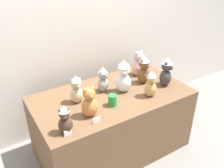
{
  "coord_description": "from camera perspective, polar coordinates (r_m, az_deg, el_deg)",
  "views": [
    {
      "loc": [
        -1.1,
        -1.51,
        1.99
      ],
      "look_at": [
        0.0,
        0.25,
        0.83
      ],
      "focal_mm": 38.76,
      "sensor_mm": 36.0,
      "label": 1
    }
  ],
  "objects": [
    {
      "name": "teddy_bear_ginger",
      "position": [
        2.08,
        -5.31,
        -4.42
      ],
      "size": [
        0.15,
        0.14,
        0.29
      ],
      "rotation": [
        0.0,
        0.0,
        -0.06
      ],
      "color": "#D17F3D",
      "rests_on": "display_table"
    },
    {
      "name": "name_card_front_left",
      "position": [
        1.96,
        -10.32,
        -11.16
      ],
      "size": [
        0.07,
        0.02,
        0.05
      ],
      "primitive_type": "cube",
      "rotation": [
        0.0,
        0.0,
        0.13
      ],
      "color": "white",
      "rests_on": "display_table"
    },
    {
      "name": "teddy_bear_ash",
      "position": [
        2.43,
        -2.15,
        1.02
      ],
      "size": [
        0.16,
        0.15,
        0.27
      ],
      "rotation": [
        0.0,
        0.0,
        0.48
      ],
      "color": "gray",
      "rests_on": "display_table"
    },
    {
      "name": "teddy_bear_cocoa",
      "position": [
        1.92,
        -11.04,
        -8.23
      ],
      "size": [
        0.14,
        0.13,
        0.26
      ],
      "rotation": [
        0.0,
        0.0,
        -0.31
      ],
      "color": "#4C3323",
      "rests_on": "display_table"
    },
    {
      "name": "ground_plane",
      "position": [
        2.73,
        2.91,
        -17.76
      ],
      "size": [
        10.0,
        10.0,
        0.0
      ],
      "primitive_type": "plane",
      "color": "gray"
    },
    {
      "name": "display_table",
      "position": [
        2.64,
        0.0,
        -9.09
      ],
      "size": [
        1.58,
        0.85,
        0.71
      ],
      "primitive_type": "cube",
      "color": "brown",
      "rests_on": "ground_plane"
    },
    {
      "name": "wall_back",
      "position": [
        2.76,
        -7.66,
        14.39
      ],
      "size": [
        7.0,
        0.08,
        2.6
      ],
      "primitive_type": "cube",
      "color": "silver",
      "rests_on": "ground_plane"
    },
    {
      "name": "teddy_bear_sand",
      "position": [
        2.27,
        -8.38,
        -1.25
      ],
      "size": [
        0.13,
        0.12,
        0.29
      ],
      "rotation": [
        0.0,
        0.0,
        -0.01
      ],
      "color": "#CCB78E",
      "rests_on": "display_table"
    },
    {
      "name": "teddy_bear_chestnut",
      "position": [
        2.6,
        7.52,
        3.37
      ],
      "size": [
        0.16,
        0.14,
        0.32
      ],
      "rotation": [
        0.0,
        0.0,
        0.15
      ],
      "color": "brown",
      "rests_on": "display_table"
    },
    {
      "name": "teddy_bear_charcoal",
      "position": [
        2.6,
        12.64,
        2.79
      ],
      "size": [
        0.19,
        0.18,
        0.32
      ],
      "rotation": [
        0.0,
        0.0,
        0.55
      ],
      "color": "#383533",
      "rests_on": "display_table"
    },
    {
      "name": "teddy_bear_snow",
      "position": [
        2.41,
        2.75,
        1.77
      ],
      "size": [
        0.2,
        0.2,
        0.35
      ],
      "rotation": [
        0.0,
        0.0,
        -0.56
      ],
      "color": "white",
      "rests_on": "display_table"
    },
    {
      "name": "teddy_bear_honey",
      "position": [
        2.38,
        9.16,
        -0.02
      ],
      "size": [
        0.15,
        0.13,
        0.27
      ],
      "rotation": [
        0.0,
        0.0,
        -0.24
      ],
      "color": "tan",
      "rests_on": "display_table"
    },
    {
      "name": "teddy_bear_blush",
      "position": [
        2.78,
        6.18,
        4.71
      ],
      "size": [
        0.18,
        0.16,
        0.29
      ],
      "rotation": [
        0.0,
        0.0,
        0.26
      ],
      "color": "beige",
      "rests_on": "display_table"
    },
    {
      "name": "name_card_front_middle",
      "position": [
        2.05,
        -3.64,
        -8.52
      ],
      "size": [
        0.07,
        0.01,
        0.05
      ],
      "primitive_type": "cube",
      "rotation": [
        0.0,
        0.0,
        0.03
      ],
      "color": "white",
      "rests_on": "display_table"
    },
    {
      "name": "party_cup_green",
      "position": [
        2.24,
        0.09,
        -3.86
      ],
      "size": [
        0.08,
        0.08,
        0.11
      ],
      "primitive_type": "cylinder",
      "color": "#238C3D",
      "rests_on": "display_table"
    }
  ]
}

